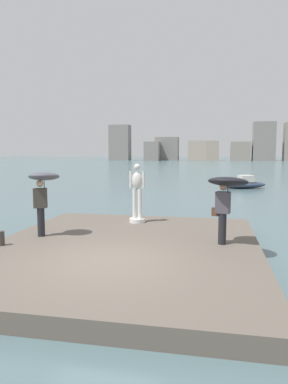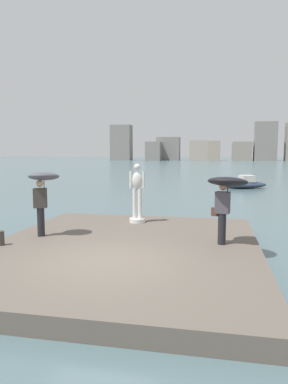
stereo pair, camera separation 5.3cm
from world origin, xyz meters
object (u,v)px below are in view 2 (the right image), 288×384
statue_white_figure (137,196)px  onlooker_right (226,190)px  mooring_bollard (1,238)px  onlooker_left (43,187)px  boat_near (244,184)px

statue_white_figure → onlooker_right: statue_white_figure is taller
mooring_bollard → onlooker_right: bearing=12.2°
onlooker_left → mooring_bollard: onlooker_left is taller
statue_white_figure → boat_near: size_ratio=0.51×
onlooker_right → mooring_bollard: size_ratio=4.91×
onlooker_left → mooring_bollard: 1.95m
statue_white_figure → onlooker_right: bearing=-40.3°
mooring_bollard → onlooker_left: bearing=63.5°
statue_white_figure → onlooker_left: (-2.36, -2.65, 0.56)m
onlooker_left → boat_near: bearing=70.0°
onlooker_right → mooring_bollard: 6.37m
onlooker_left → onlooker_right: onlooker_left is taller
onlooker_left → onlooker_right: 5.45m
statue_white_figure → onlooker_left: statue_white_figure is taller
onlooker_right → boat_near: 20.62m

